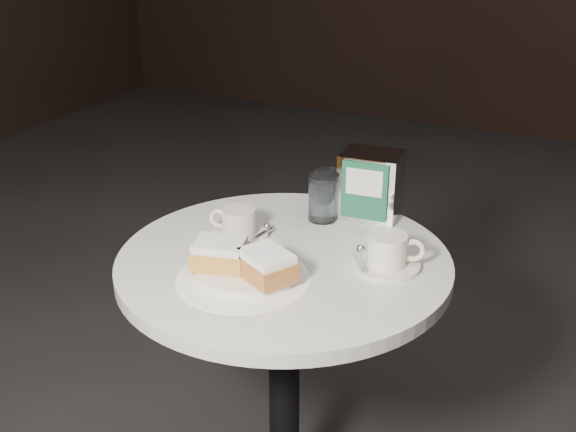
# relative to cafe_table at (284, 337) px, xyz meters

# --- Properties ---
(cafe_table) EXTENTS (0.70, 0.70, 0.74)m
(cafe_table) POSITION_rel_cafe_table_xyz_m (0.00, 0.00, 0.00)
(cafe_table) COLOR black
(cafe_table) RESTS_ON ground
(sugar_spill) EXTENTS (0.27, 0.27, 0.00)m
(sugar_spill) POSITION_rel_cafe_table_xyz_m (-0.03, -0.12, 0.20)
(sugar_spill) COLOR white
(sugar_spill) RESTS_ON cafe_table
(beignet_plate) EXTENTS (0.23, 0.22, 0.07)m
(beignet_plate) POSITION_rel_cafe_table_xyz_m (-0.03, -0.11, 0.23)
(beignet_plate) COLOR silver
(beignet_plate) RESTS_ON cafe_table
(coffee_cup_left) EXTENTS (0.14, 0.14, 0.07)m
(coffee_cup_left) POSITION_rel_cafe_table_xyz_m (-0.13, 0.04, 0.23)
(coffee_cup_left) COLOR white
(coffee_cup_left) RESTS_ON cafe_table
(coffee_cup_right) EXTENTS (0.18, 0.18, 0.07)m
(coffee_cup_right) POSITION_rel_cafe_table_xyz_m (0.21, 0.05, 0.23)
(coffee_cup_right) COLOR silver
(coffee_cup_right) RESTS_ON cafe_table
(water_glass_left) EXTENTS (0.07, 0.07, 0.11)m
(water_glass_left) POSITION_rel_cafe_table_xyz_m (-0.01, 0.25, 0.25)
(water_glass_left) COLOR white
(water_glass_left) RESTS_ON cafe_table
(water_glass_right) EXTENTS (0.08, 0.08, 0.11)m
(water_glass_right) POSITION_rel_cafe_table_xyz_m (-0.00, 0.21, 0.25)
(water_glass_right) COLOR white
(water_glass_right) RESTS_ON cafe_table
(napkin_dispenser) EXTENTS (0.14, 0.12, 0.16)m
(napkin_dispenser) POSITION_rel_cafe_table_xyz_m (0.09, 0.27, 0.28)
(napkin_dispenser) COLOR silver
(napkin_dispenser) RESTS_ON cafe_table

